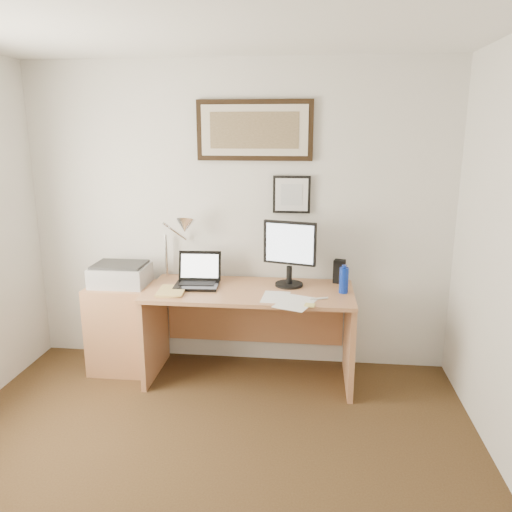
# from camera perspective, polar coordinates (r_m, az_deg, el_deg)

# --- Properties ---
(wall_back) EXTENTS (3.50, 0.02, 2.50)m
(wall_back) POSITION_cam_1_polar(r_m,az_deg,el_deg) (4.14, -2.20, 4.41)
(wall_back) COLOR silver
(wall_back) RESTS_ON ground
(side_cabinet) EXTENTS (0.50, 0.40, 0.73)m
(side_cabinet) POSITION_cam_1_polar(r_m,az_deg,el_deg) (4.31, -15.03, -7.91)
(side_cabinet) COLOR #A96E47
(side_cabinet) RESTS_ON floor
(water_bottle) EXTENTS (0.07, 0.07, 0.20)m
(water_bottle) POSITION_cam_1_polar(r_m,az_deg,el_deg) (3.83, 10.01, -2.75)
(water_bottle) COLOR #0B279B
(water_bottle) RESTS_ON desk
(bottle_cap) EXTENTS (0.04, 0.04, 0.02)m
(bottle_cap) POSITION_cam_1_polar(r_m,az_deg,el_deg) (3.80, 10.08, -1.18)
(bottle_cap) COLOR #0B279B
(bottle_cap) RESTS_ON water_bottle
(speaker) EXTENTS (0.10, 0.10, 0.19)m
(speaker) POSITION_cam_1_polar(r_m,az_deg,el_deg) (4.08, 9.49, -1.74)
(speaker) COLOR black
(speaker) RESTS_ON desk
(paper_sheet_a) EXTENTS (0.21, 0.29, 0.00)m
(paper_sheet_a) POSITION_cam_1_polar(r_m,az_deg,el_deg) (3.70, 2.27, -4.71)
(paper_sheet_a) COLOR white
(paper_sheet_a) RESTS_ON desk
(paper_sheet_b) EXTENTS (0.34, 0.39, 0.00)m
(paper_sheet_b) POSITION_cam_1_polar(r_m,az_deg,el_deg) (3.59, 4.55, -5.34)
(paper_sheet_b) COLOR white
(paper_sheet_b) RESTS_ON desk
(sticky_pad) EXTENTS (0.08, 0.08, 0.01)m
(sticky_pad) POSITION_cam_1_polar(r_m,az_deg,el_deg) (3.54, 6.15, -5.59)
(sticky_pad) COLOR #E3D76B
(sticky_pad) RESTS_ON desk
(marker_pen) EXTENTS (0.14, 0.06, 0.02)m
(marker_pen) POSITION_cam_1_polar(r_m,az_deg,el_deg) (3.67, 7.21, -4.86)
(marker_pen) COLOR silver
(marker_pen) RESTS_ON desk
(book) EXTENTS (0.22, 0.29, 0.02)m
(book) POSITION_cam_1_polar(r_m,az_deg,el_deg) (3.88, -11.10, -3.94)
(book) COLOR #D7B565
(book) RESTS_ON desk
(desk) EXTENTS (1.60, 0.70, 0.75)m
(desk) POSITION_cam_1_polar(r_m,az_deg,el_deg) (4.04, -0.57, -6.66)
(desk) COLOR #A96E47
(desk) RESTS_ON floor
(laptop) EXTENTS (0.35, 0.31, 0.26)m
(laptop) POSITION_cam_1_polar(r_m,az_deg,el_deg) (3.99, -6.67, -2.57)
(laptop) COLOR black
(laptop) RESTS_ON desk
(lcd_monitor) EXTENTS (0.41, 0.22, 0.52)m
(lcd_monitor) POSITION_cam_1_polar(r_m,az_deg,el_deg) (3.89, 3.85, 0.64)
(lcd_monitor) COLOR black
(lcd_monitor) RESTS_ON desk
(printer) EXTENTS (0.44, 0.34, 0.18)m
(printer) POSITION_cam_1_polar(r_m,az_deg,el_deg) (4.18, -15.24, -2.04)
(printer) COLOR #A9A9AB
(printer) RESTS_ON side_cabinet
(desk_lamp) EXTENTS (0.29, 0.27, 0.53)m
(desk_lamp) POSITION_cam_1_polar(r_m,az_deg,el_deg) (4.04, -8.33, 3.16)
(desk_lamp) COLOR silver
(desk_lamp) RESTS_ON desk
(picture_large) EXTENTS (0.92, 0.04, 0.47)m
(picture_large) POSITION_cam_1_polar(r_m,az_deg,el_deg) (4.03, -0.18, 14.17)
(picture_large) COLOR black
(picture_large) RESTS_ON wall_back
(picture_small) EXTENTS (0.30, 0.03, 0.30)m
(picture_small) POSITION_cam_1_polar(r_m,az_deg,el_deg) (4.04, 4.10, 7.02)
(picture_small) COLOR black
(picture_small) RESTS_ON wall_back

